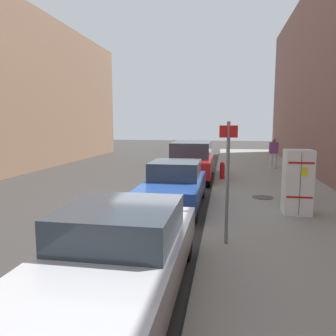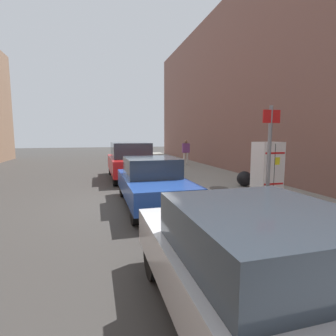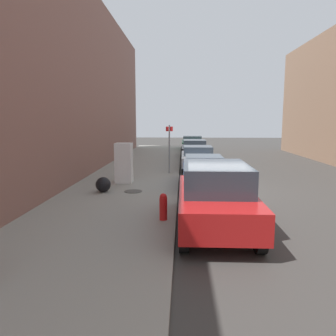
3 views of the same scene
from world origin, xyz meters
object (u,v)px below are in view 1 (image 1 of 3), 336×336
object	(u,v)px
discarded_refrigerator	(297,182)
parked_suv_red	(192,160)
street_sign_post	(227,176)
parked_sedan_silver	(118,253)
fire_hydrant	(222,170)
pedestrian_walking_far	(274,151)
parked_hatchback_blue	(175,184)
trash_bag	(298,189)

from	to	relation	value
discarded_refrigerator	parked_suv_red	bearing A→B (deg)	-58.52
street_sign_post	parked_sedan_silver	world-z (taller)	street_sign_post
street_sign_post	parked_suv_red	world-z (taller)	street_sign_post
fire_hydrant	pedestrian_walking_far	world-z (taller)	pedestrian_walking_far
fire_hydrant	parked_sedan_silver	size ratio (longest dim) A/B	0.17
pedestrian_walking_far	parked_hatchback_blue	size ratio (longest dim) A/B	0.41
street_sign_post	trash_bag	world-z (taller)	street_sign_post
trash_bag	parked_suv_red	size ratio (longest dim) A/B	0.13
street_sign_post	parked_suv_red	xyz separation A→B (m)	(1.57, -8.34, -0.63)
parked_suv_red	parked_sedan_silver	bearing A→B (deg)	90.00
pedestrian_walking_far	trash_bag	bearing A→B (deg)	179.01
discarded_refrigerator	pedestrian_walking_far	xyz separation A→B (m)	(-0.69, -9.54, 0.08)
parked_suv_red	parked_hatchback_blue	size ratio (longest dim) A/B	1.11
street_sign_post	fire_hydrant	distance (m)	8.15
trash_bag	parked_sedan_silver	size ratio (longest dim) A/B	0.13
street_sign_post	parked_suv_red	size ratio (longest dim) A/B	0.55
pedestrian_walking_far	discarded_refrigerator	bearing A→B (deg)	176.59
fire_hydrant	trash_bag	xyz separation A→B (m)	(-2.54, 3.44, -0.09)
street_sign_post	pedestrian_walking_far	world-z (taller)	street_sign_post
parked_sedan_silver	trash_bag	bearing A→B (deg)	-119.82
pedestrian_walking_far	parked_suv_red	bearing A→B (deg)	133.39
fire_hydrant	parked_hatchback_blue	bearing A→B (deg)	73.77
discarded_refrigerator	parked_sedan_silver	size ratio (longest dim) A/B	0.40
trash_bag	pedestrian_walking_far	xyz separation A→B (m)	(-0.22, -7.55, 0.67)
street_sign_post	trash_bag	xyz separation A→B (m)	(-2.38, -4.64, -1.12)
street_sign_post	parked_sedan_silver	bearing A→B (deg)	55.11
fire_hydrant	parked_hatchback_blue	xyz separation A→B (m)	(1.41, 4.85, 0.21)
discarded_refrigerator	parked_hatchback_blue	xyz separation A→B (m)	(3.49, -0.59, -0.29)
trash_bag	parked_suv_red	world-z (taller)	parked_suv_red
street_sign_post	parked_hatchback_blue	world-z (taller)	street_sign_post
street_sign_post	fire_hydrant	xyz separation A→B (m)	(0.16, -8.08, -1.02)
street_sign_post	trash_bag	bearing A→B (deg)	-117.14
parked_sedan_silver	parked_hatchback_blue	bearing A→B (deg)	-90.00
parked_hatchback_blue	parked_sedan_silver	xyz separation A→B (m)	(0.00, 5.49, -0.01)
street_sign_post	parked_sedan_silver	distance (m)	2.87
fire_hydrant	parked_hatchback_blue	distance (m)	5.05
trash_bag	parked_suv_red	xyz separation A→B (m)	(3.95, -3.70, 0.48)
trash_bag	parked_hatchback_blue	xyz separation A→B (m)	(3.95, 1.41, 0.30)
parked_hatchback_blue	discarded_refrigerator	bearing A→B (deg)	170.45
discarded_refrigerator	parked_hatchback_blue	world-z (taller)	discarded_refrigerator
discarded_refrigerator	pedestrian_walking_far	world-z (taller)	discarded_refrigerator
trash_bag	parked_hatchback_blue	size ratio (longest dim) A/B	0.14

